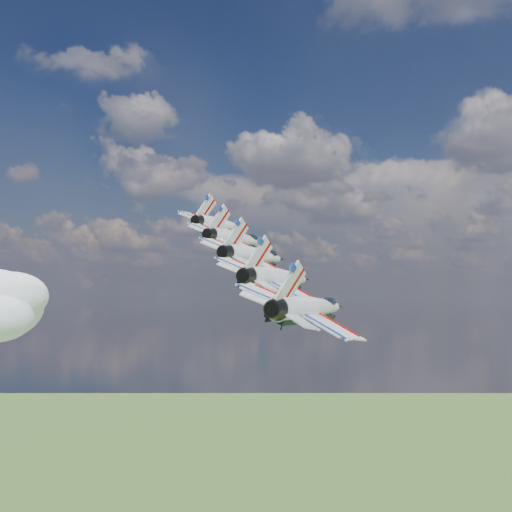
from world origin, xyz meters
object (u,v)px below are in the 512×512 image
Objects in this scene: jet_1 at (238,239)px; jet_3 at (280,278)px; jet_4 at (311,308)px; jet_0 at (224,226)px; jet_2 at (256,256)px.

jet_1 is 1.00× the size of jet_3.
jet_4 is at bearing -48.42° from jet_3.
jet_0 is 1.00× the size of jet_3.
jet_3 is (14.93, -13.71, -5.85)m from jet_1.
jet_0 is at bearing 131.58° from jet_1.
jet_3 reaches higher than jet_4.
jet_0 is 10.55m from jet_1.
jet_0 is 1.00× the size of jet_2.
jet_2 is (14.93, -13.71, -5.85)m from jet_0.
jet_2 is at bearing 131.58° from jet_3.
jet_0 is 42.20m from jet_4.
jet_3 is 10.55m from jet_4.
jet_2 is at bearing 131.58° from jet_4.
jet_2 reaches higher than jet_4.
jet_2 is 21.10m from jet_4.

